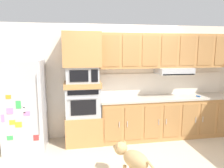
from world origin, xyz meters
TOP-DOWN VIEW (x-y plane):
  - ground_plane at (0.00, 0.00)m, footprint 9.60×9.60m
  - back_kitchen_wall at (0.00, 1.11)m, footprint 6.20×0.12m
  - refrigerator at (-2.09, 0.68)m, footprint 0.76×0.73m
  - oven_base_cabinet at (-0.95, 0.75)m, footprint 0.74×0.62m
  - built_in_oven at (-0.95, 0.75)m, footprint 0.70×0.62m
  - appliance_mid_shelf at (-0.95, 0.75)m, footprint 0.74×0.62m
  - microwave at (-0.95, 0.75)m, footprint 0.64×0.54m
  - appliance_upper_cabinet at (-0.95, 0.75)m, footprint 0.74×0.62m
  - lower_cabinet_run at (0.90, 0.75)m, footprint 2.96×0.63m
  - countertop_slab at (0.90, 0.75)m, footprint 3.00×0.64m
  - backsplash_panel at (0.90, 1.04)m, footprint 3.00×0.02m
  - upper_cabinet_with_hood at (0.91, 0.87)m, footprint 2.96×0.48m
  - screwdriver at (1.60, 0.61)m, footprint 0.16×0.14m
  - dog at (-0.29, -0.72)m, footprint 0.52×0.72m

SIDE VIEW (x-z plane):
  - ground_plane at x=0.00m, z-range 0.00..0.00m
  - oven_base_cabinet at x=-0.95m, z-range 0.00..0.60m
  - dog at x=-0.29m, z-range 0.08..0.64m
  - lower_cabinet_run at x=0.90m, z-range 0.00..0.88m
  - refrigerator at x=-2.09m, z-range 0.00..1.76m
  - countertop_slab at x=0.90m, z-range 0.88..0.92m
  - built_in_oven at x=-0.95m, z-range 0.60..1.20m
  - screwdriver at x=1.60m, z-range 0.92..0.95m
  - backsplash_panel at x=0.90m, z-range 0.92..1.42m
  - back_kitchen_wall at x=0.00m, z-range 0.00..2.50m
  - appliance_mid_shelf at x=-0.95m, z-range 1.20..1.30m
  - microwave at x=-0.95m, z-range 1.30..1.62m
  - upper_cabinet_with_hood at x=0.91m, z-range 1.46..2.34m
  - appliance_upper_cabinet at x=-0.95m, z-range 1.62..2.30m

